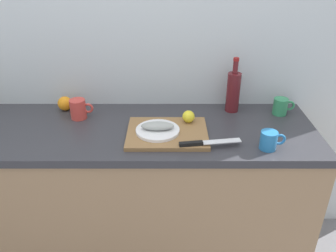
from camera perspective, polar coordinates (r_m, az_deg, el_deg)
ground_plane at (r=2.34m, az=-6.20°, el=-20.08°), size 12.00×12.00×0.00m
back_wall at (r=1.95m, az=-7.17°, el=13.38°), size 3.20×0.05×2.50m
kitchen_counter at (r=2.03m, az=-6.87°, el=-11.57°), size 2.00×0.60×0.90m
cutting_board at (r=1.69m, az=-0.00°, el=-1.19°), size 0.40×0.31×0.02m
white_plate at (r=1.68m, az=-1.60°, el=-0.74°), size 0.22×0.22×0.01m
fish_fillet at (r=1.67m, az=-1.61°, el=0.03°), size 0.16×0.07×0.04m
chef_knife at (r=1.59m, az=5.85°, el=-2.80°), size 0.29×0.07×0.02m
lemon_0 at (r=1.77m, az=3.55°, el=1.58°), size 0.06×0.06×0.06m
wine_bottle at (r=1.93m, az=10.90°, el=5.72°), size 0.07×0.07×0.31m
coffee_mug_0 at (r=1.63m, az=16.57°, el=-2.30°), size 0.12×0.08×0.09m
coffee_mug_1 at (r=1.90m, az=-14.49°, el=2.76°), size 0.12×0.08×0.11m
coffee_mug_2 at (r=1.99m, az=18.34°, el=3.09°), size 0.12×0.08×0.09m
orange_1 at (r=2.02m, az=-16.59°, el=3.63°), size 0.08×0.08×0.08m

